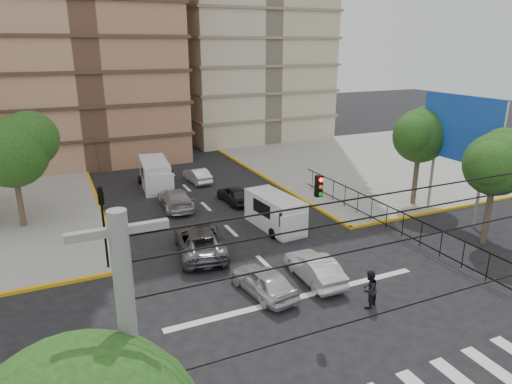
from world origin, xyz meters
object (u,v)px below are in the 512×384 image
van_left_lane (156,175)px  car_silver_front_left (264,281)px  van_right_lane (277,214)px  pedestrian_crosswalk (369,289)px  car_white_front_right (314,268)px  traffic_light_nw (103,214)px

van_left_lane → car_silver_front_left: van_left_lane is taller
van_right_lane → van_left_lane: size_ratio=0.92×
van_left_lane → pedestrian_crosswalk: bearing=-71.9°
van_left_lane → car_white_front_right: 18.88m
van_right_lane → pedestrian_crosswalk: 9.89m
traffic_light_nw → van_right_lane: size_ratio=0.89×
traffic_light_nw → pedestrian_crosswalk: traffic_light_nw is taller
van_left_lane → pedestrian_crosswalk: 22.12m
van_right_lane → pedestrian_crosswalk: (-0.39, -9.88, -0.15)m
car_white_front_right → pedestrian_crosswalk: (0.93, -3.12, 0.22)m
traffic_light_nw → car_white_front_right: bearing=-30.6°
van_right_lane → van_left_lane: (-5.09, 11.73, 0.09)m
van_right_lane → pedestrian_crosswalk: bearing=-97.9°
car_silver_front_left → van_right_lane: bearing=-130.3°
car_silver_front_left → car_white_front_right: same height
van_left_lane → car_white_front_right: (3.77, -18.49, -0.45)m
van_right_lane → car_white_front_right: van_right_lane is taller
van_right_lane → pedestrian_crosswalk: size_ratio=2.76×
car_silver_front_left → car_white_front_right: size_ratio=0.97×
car_white_front_right → pedestrian_crosswalk: size_ratio=2.31×
traffic_light_nw → van_left_lane: traffic_light_nw is taller
van_right_lane → car_white_front_right: (-1.33, -6.76, -0.37)m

